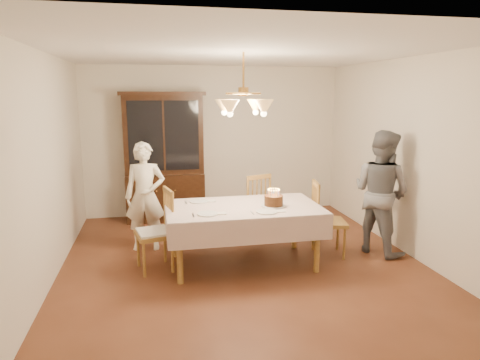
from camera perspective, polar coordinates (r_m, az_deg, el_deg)
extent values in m
plane|color=#542918|center=(5.55, 0.42, -11.10)|extent=(5.00, 5.00, 0.00)
plane|color=white|center=(5.15, 0.47, 16.72)|extent=(5.00, 5.00, 0.00)
plane|color=beige|center=(7.63, -3.48, 5.20)|extent=(4.50, 0.00, 4.50)
plane|color=beige|center=(2.85, 11.00, -5.61)|extent=(4.50, 0.00, 4.50)
plane|color=beige|center=(5.22, -24.52, 1.28)|extent=(0.00, 5.00, 5.00)
plane|color=beige|center=(6.07, 21.74, 2.79)|extent=(0.00, 5.00, 5.00)
cube|color=olive|center=(5.31, 0.43, -3.80)|extent=(1.80, 1.00, 0.04)
cube|color=beige|center=(5.31, 0.43, -3.55)|extent=(1.90, 1.10, 0.01)
cylinder|color=olive|center=(4.93, -8.03, -9.74)|extent=(0.07, 0.07, 0.71)
cylinder|color=olive|center=(5.27, 10.25, -8.39)|extent=(0.07, 0.07, 0.71)
cylinder|color=olive|center=(5.72, -8.58, -6.74)|extent=(0.07, 0.07, 0.71)
cylinder|color=olive|center=(6.02, 7.28, -5.78)|extent=(0.07, 0.07, 0.71)
cube|color=black|center=(7.45, -9.87, -2.14)|extent=(1.30, 0.50, 0.80)
cube|color=black|center=(7.33, -10.16, 5.96)|extent=(1.30, 0.40, 1.30)
cube|color=black|center=(7.13, -10.12, 5.81)|extent=(1.14, 0.01, 1.14)
cube|color=black|center=(7.25, -10.34, 11.28)|extent=(1.38, 0.54, 0.06)
cube|color=olive|center=(6.32, 1.55, -3.95)|extent=(0.56, 0.55, 0.05)
cube|color=olive|center=(6.05, 2.57, 0.40)|extent=(0.39, 0.17, 0.06)
cylinder|color=olive|center=(6.62, 2.03, -5.36)|extent=(0.04, 0.04, 0.43)
cylinder|color=olive|center=(6.43, -0.65, -5.85)|extent=(0.04, 0.04, 0.43)
cylinder|color=olive|center=(6.35, 3.75, -6.10)|extent=(0.04, 0.04, 0.43)
cylinder|color=olive|center=(6.16, 1.01, -6.65)|extent=(0.04, 0.04, 0.43)
cube|color=olive|center=(5.33, -11.37, -7.12)|extent=(0.51, 0.52, 0.05)
cube|color=olive|center=(5.24, -9.56, -1.48)|extent=(0.12, 0.40, 0.06)
cylinder|color=olive|center=(5.55, -13.42, -9.05)|extent=(0.04, 0.04, 0.43)
cylinder|color=olive|center=(5.22, -12.66, -10.35)|extent=(0.04, 0.04, 0.43)
cylinder|color=olive|center=(5.61, -9.98, -8.66)|extent=(0.04, 0.04, 0.43)
cylinder|color=olive|center=(5.29, -9.00, -9.91)|extent=(0.04, 0.04, 0.43)
cube|color=beige|center=(5.32, -11.38, -6.76)|extent=(0.46, 0.47, 0.03)
cube|color=olive|center=(5.82, 11.78, -5.55)|extent=(0.50, 0.51, 0.05)
cube|color=olive|center=(5.65, 10.11, -0.55)|extent=(0.11, 0.40, 0.06)
cylinder|color=olive|center=(5.77, 13.73, -8.26)|extent=(0.04, 0.04, 0.43)
cylinder|color=olive|center=(6.10, 12.90, -7.14)|extent=(0.04, 0.04, 0.43)
cylinder|color=olive|center=(5.69, 10.38, -8.38)|extent=(0.04, 0.04, 0.43)
cylinder|color=olive|center=(6.03, 9.73, -7.23)|extent=(0.04, 0.04, 0.43)
imported|color=white|center=(6.00, -12.53, -2.15)|extent=(0.58, 0.41, 1.49)
imported|color=slate|center=(6.03, 18.25, -1.56)|extent=(0.93, 1.01, 1.66)
cylinder|color=white|center=(5.31, 4.48, -3.46)|extent=(0.30, 0.30, 0.01)
cylinder|color=#381D0C|center=(5.29, 4.50, -2.73)|extent=(0.23, 0.23, 0.13)
cylinder|color=#598CD8|center=(5.29, 5.23, -1.66)|extent=(0.01, 0.01, 0.07)
sphere|color=#FFB23F|center=(5.28, 5.24, -1.24)|extent=(0.01, 0.01, 0.01)
cylinder|color=pink|center=(5.31, 5.07, -1.60)|extent=(0.01, 0.01, 0.07)
sphere|color=#FFB23F|center=(5.31, 5.07, -1.18)|extent=(0.01, 0.01, 0.01)
cylinder|color=#EACC66|center=(5.33, 4.80, -1.55)|extent=(0.01, 0.01, 0.07)
sphere|color=#FFB23F|center=(5.32, 4.80, -1.13)|extent=(0.01, 0.01, 0.01)
cylinder|color=#598CD8|center=(5.34, 4.47, -1.53)|extent=(0.01, 0.01, 0.07)
sphere|color=#FFB23F|center=(5.33, 4.48, -1.11)|extent=(0.01, 0.01, 0.01)
cylinder|color=pink|center=(5.33, 4.15, -1.55)|extent=(0.01, 0.01, 0.07)
sphere|color=#FFB23F|center=(5.32, 4.16, -1.13)|extent=(0.01, 0.01, 0.01)
cylinder|color=#EACC66|center=(5.31, 3.91, -1.59)|extent=(0.01, 0.01, 0.07)
sphere|color=#FFB23F|center=(5.30, 3.91, -1.17)|extent=(0.01, 0.01, 0.01)
cylinder|color=#598CD8|center=(5.28, 3.78, -1.66)|extent=(0.01, 0.01, 0.07)
sphere|color=#FFB23F|center=(5.27, 3.78, -1.24)|extent=(0.01, 0.01, 0.01)
cylinder|color=pink|center=(5.25, 3.79, -1.74)|extent=(0.01, 0.01, 0.07)
sphere|color=#FFB23F|center=(5.24, 3.80, -1.31)|extent=(0.01, 0.01, 0.01)
cylinder|color=#EACC66|center=(5.22, 3.95, -1.81)|extent=(0.01, 0.01, 0.07)
sphere|color=#FFB23F|center=(5.22, 3.95, -1.38)|extent=(0.01, 0.01, 0.01)
cylinder|color=#598CD8|center=(5.21, 4.22, -1.85)|extent=(0.01, 0.01, 0.07)
sphere|color=#FFB23F|center=(5.20, 4.23, -1.43)|extent=(0.01, 0.01, 0.01)
cylinder|color=pink|center=(5.20, 4.55, -1.87)|extent=(0.01, 0.01, 0.07)
sphere|color=#FFB23F|center=(5.19, 4.56, -1.44)|extent=(0.01, 0.01, 0.01)
cylinder|color=#EACC66|center=(5.21, 4.88, -1.86)|extent=(0.01, 0.01, 0.07)
sphere|color=#FFB23F|center=(5.20, 4.88, -1.43)|extent=(0.01, 0.01, 0.01)
cylinder|color=#598CD8|center=(5.23, 5.13, -1.81)|extent=(0.01, 0.01, 0.07)
sphere|color=#FFB23F|center=(5.22, 5.13, -1.38)|extent=(0.01, 0.01, 0.01)
cylinder|color=pink|center=(5.26, 5.25, -1.74)|extent=(0.01, 0.01, 0.07)
sphere|color=#FFB23F|center=(5.25, 5.26, -1.31)|extent=(0.01, 0.01, 0.01)
cylinder|color=white|center=(4.96, -4.35, -4.53)|extent=(0.24, 0.24, 0.02)
cube|color=silver|center=(4.94, -6.25, -4.66)|extent=(0.01, 0.16, 0.01)
cube|color=beige|center=(4.98, -2.46, -4.45)|extent=(0.10, 0.10, 0.01)
cylinder|color=white|center=(5.04, 3.59, -4.24)|extent=(0.25, 0.25, 0.02)
cube|color=silver|center=(5.00, 1.69, -4.39)|extent=(0.01, 0.16, 0.01)
cube|color=beige|center=(5.09, 5.45, -4.14)|extent=(0.10, 0.10, 0.01)
cylinder|color=white|center=(5.53, -5.52, -2.85)|extent=(0.24, 0.24, 0.02)
cube|color=silver|center=(5.52, -7.23, -2.97)|extent=(0.01, 0.16, 0.01)
cube|color=beige|center=(5.55, -3.82, -2.79)|extent=(0.10, 0.10, 0.01)
cylinder|color=#BF8C3F|center=(5.13, 0.46, 14.49)|extent=(0.02, 0.02, 0.40)
cylinder|color=#BF8C3F|center=(5.13, 0.46, 11.70)|extent=(0.12, 0.12, 0.10)
cone|color=#D8994C|center=(5.36, 2.11, 9.76)|extent=(0.22, 0.22, 0.18)
sphere|color=#FFD899|center=(5.37, 2.10, 9.01)|extent=(0.07, 0.07, 0.07)
cone|color=#D8994C|center=(5.29, -2.13, 9.73)|extent=(0.22, 0.22, 0.18)
sphere|color=#FFD899|center=(5.29, -2.12, 8.97)|extent=(0.07, 0.07, 0.07)
cone|color=#D8994C|center=(4.90, -1.35, 9.60)|extent=(0.22, 0.22, 0.18)
sphere|color=#FFD899|center=(4.90, -1.35, 8.78)|extent=(0.07, 0.07, 0.07)
cone|color=#D8994C|center=(4.98, 3.20, 9.62)|extent=(0.22, 0.22, 0.18)
sphere|color=#FFD899|center=(4.98, 3.19, 8.82)|extent=(0.07, 0.07, 0.07)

